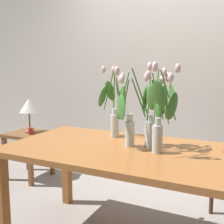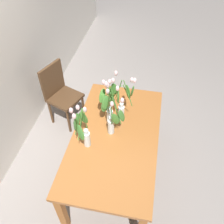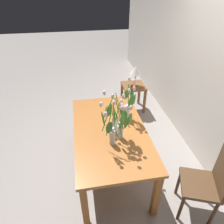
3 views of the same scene
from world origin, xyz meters
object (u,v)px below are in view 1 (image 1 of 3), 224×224
(tulip_vase_3, at_px, (131,115))
(side_table, at_px, (29,142))
(dining_table, at_px, (121,160))
(tulip_vase_0, at_px, (155,115))
(tulip_vase_1, at_px, (115,108))
(pillar_candle, at_px, (31,131))
(table_lamp, at_px, (29,106))
(tulip_vase_2, at_px, (162,117))

(tulip_vase_3, distance_m, side_table, 1.79)
(dining_table, height_order, tulip_vase_0, tulip_vase_0)
(tulip_vase_0, height_order, tulip_vase_1, tulip_vase_1)
(tulip_vase_3, bearing_deg, tulip_vase_0, 17.94)
(pillar_candle, bearing_deg, dining_table, -25.26)
(table_lamp, xyz_separation_m, pillar_candle, (0.09, -0.08, -0.27))
(tulip_vase_1, relative_size, side_table, 1.03)
(dining_table, bearing_deg, tulip_vase_1, 123.15)
(side_table, relative_size, table_lamp, 1.38)
(tulip_vase_0, relative_size, side_table, 0.99)
(dining_table, height_order, table_lamp, table_lamp)
(tulip_vase_0, height_order, side_table, tulip_vase_0)
(tulip_vase_2, bearing_deg, pillar_candle, 158.22)
(dining_table, bearing_deg, tulip_vase_0, 26.99)
(tulip_vase_0, relative_size, tulip_vase_1, 0.96)
(tulip_vase_3, relative_size, side_table, 1.06)
(tulip_vase_2, distance_m, table_lamp, 1.95)
(pillar_candle, bearing_deg, table_lamp, 136.94)
(dining_table, height_order, tulip_vase_3, tulip_vase_3)
(tulip_vase_1, bearing_deg, pillar_candle, 162.53)
(tulip_vase_2, bearing_deg, side_table, 157.63)
(dining_table, xyz_separation_m, tulip_vase_1, (-0.18, 0.28, 0.32))
(tulip_vase_1, relative_size, tulip_vase_2, 0.98)
(tulip_vase_1, xyz_separation_m, tulip_vase_3, (0.23, -0.23, -0.01))
(side_table, xyz_separation_m, pillar_candle, (0.10, -0.06, 0.16))
(tulip_vase_0, relative_size, tulip_vase_3, 0.94)
(tulip_vase_3, xyz_separation_m, pillar_candle, (-1.47, 0.62, -0.38))
(tulip_vase_3, xyz_separation_m, side_table, (-1.57, 0.68, -0.53))
(tulip_vase_3, height_order, side_table, tulip_vase_3)
(dining_table, relative_size, tulip_vase_1, 2.82)
(side_table, bearing_deg, dining_table, -25.71)
(tulip_vase_1, height_order, table_lamp, tulip_vase_1)
(dining_table, xyz_separation_m, tulip_vase_3, (0.05, 0.05, 0.32))
(tulip_vase_3, height_order, table_lamp, tulip_vase_3)
(tulip_vase_1, bearing_deg, tulip_vase_3, -44.30)
(tulip_vase_0, height_order, table_lamp, tulip_vase_0)
(tulip_vase_0, bearing_deg, side_table, 159.96)
(dining_table, relative_size, tulip_vase_2, 2.76)
(tulip_vase_0, height_order, pillar_candle, tulip_vase_0)
(tulip_vase_0, distance_m, table_lamp, 1.83)
(table_lamp, bearing_deg, tulip_vase_2, -23.03)
(tulip_vase_1, distance_m, table_lamp, 1.41)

